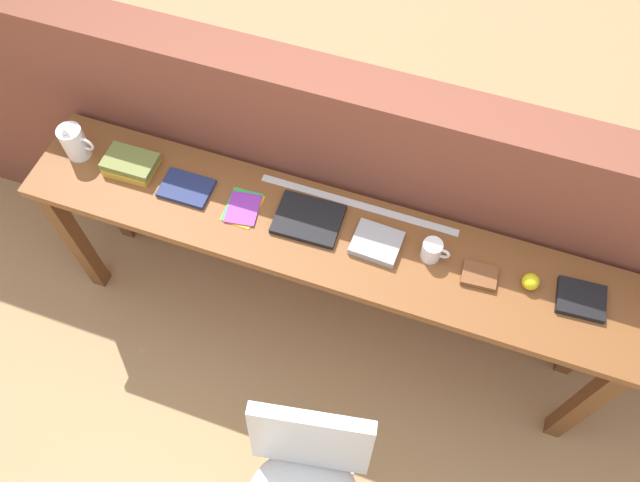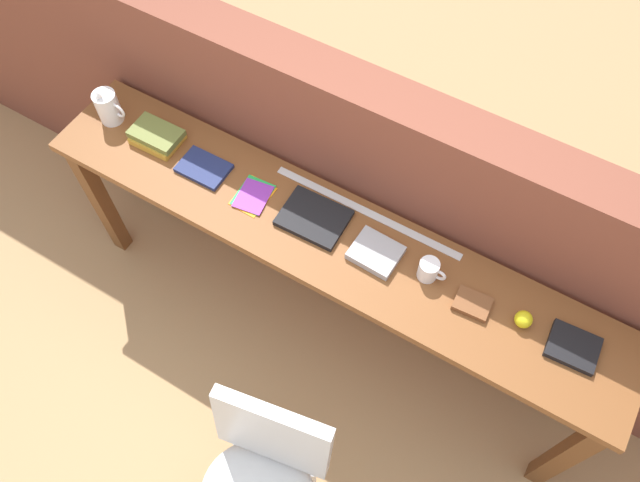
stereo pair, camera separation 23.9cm
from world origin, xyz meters
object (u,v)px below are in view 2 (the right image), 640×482
(sports_ball_small, at_px, (523,319))
(book_repair_rightmost, at_px, (573,347))
(book_open_centre, at_px, (314,218))
(pamphlet_pile_colourful, at_px, (253,196))
(mug, at_px, (429,270))
(magazine_cycling, at_px, (204,168))
(leather_journal_brown, at_px, (472,304))
(pitcher_white, at_px, (108,107))
(chair_white_moulded, at_px, (263,475))
(book_stack_leftmost, at_px, (157,136))

(sports_ball_small, relative_size, book_repair_rightmost, 0.37)
(book_open_centre, relative_size, sports_ball_small, 4.05)
(book_open_centre, height_order, book_repair_rightmost, book_repair_rightmost)
(pamphlet_pile_colourful, xyz_separation_m, mug, (0.76, 0.03, 0.04))
(magazine_cycling, distance_m, leather_journal_brown, 1.21)
(pitcher_white, relative_size, book_open_centre, 0.71)
(pamphlet_pile_colourful, relative_size, mug, 1.60)
(sports_ball_small, height_order, book_repair_rightmost, sports_ball_small)
(leather_journal_brown, distance_m, sports_ball_small, 0.18)
(pamphlet_pile_colourful, relative_size, leather_journal_brown, 1.35)
(chair_white_moulded, distance_m, mug, 0.98)
(book_open_centre, distance_m, mug, 0.50)
(pitcher_white, height_order, book_open_centre, pitcher_white)
(pitcher_white, height_order, book_repair_rightmost, pitcher_white)
(pitcher_white, bearing_deg, chair_white_moulded, -33.53)
(pitcher_white, height_order, leather_journal_brown, pitcher_white)
(book_open_centre, bearing_deg, leather_journal_brown, -3.83)
(pamphlet_pile_colourful, height_order, leather_journal_brown, leather_journal_brown)
(book_stack_leftmost, distance_m, pamphlet_pile_colourful, 0.51)
(magazine_cycling, xyz_separation_m, leather_journal_brown, (1.21, -0.00, 0.00))
(sports_ball_small, bearing_deg, book_stack_leftmost, 179.88)
(book_stack_leftmost, relative_size, book_open_centre, 0.83)
(chair_white_moulded, bearing_deg, book_repair_rightmost, 48.91)
(magazine_cycling, xyz_separation_m, sports_ball_small, (1.39, 0.02, 0.02))
(pitcher_white, distance_m, leather_journal_brown, 1.71)
(book_open_centre, distance_m, leather_journal_brown, 0.69)
(leather_journal_brown, bearing_deg, book_repair_rightmost, -0.03)
(book_open_centre, xyz_separation_m, book_repair_rightmost, (1.06, 0.00, 0.00))
(magazine_cycling, relative_size, sports_ball_small, 3.22)
(book_repair_rightmost, bearing_deg, pitcher_white, 176.40)
(pitcher_white, xyz_separation_m, book_repair_rightmost, (2.08, 0.00, -0.07))
(pitcher_white, relative_size, pamphlet_pile_colourful, 1.05)
(mug, bearing_deg, leather_journal_brown, -7.96)
(book_repair_rightmost, bearing_deg, book_open_centre, 176.39)
(pitcher_white, xyz_separation_m, leather_journal_brown, (1.71, -0.02, -0.07))
(book_stack_leftmost, xyz_separation_m, book_repair_rightmost, (1.84, -0.00, -0.02))
(book_open_centre, xyz_separation_m, mug, (0.50, 0.00, 0.03))
(chair_white_moulded, distance_m, pitcher_white, 1.64)
(leather_journal_brown, relative_size, book_repair_rightmost, 0.75)
(pitcher_white, bearing_deg, mug, 0.11)
(book_stack_leftmost, xyz_separation_m, sports_ball_small, (1.65, -0.00, 0.00))
(pitcher_white, xyz_separation_m, magazine_cycling, (0.50, -0.02, -0.07))
(book_open_centre, bearing_deg, magazine_cycling, -179.40)
(book_stack_leftmost, bearing_deg, chair_white_moulded, -39.27)
(pitcher_white, distance_m, book_stack_leftmost, 0.25)
(pamphlet_pile_colourful, bearing_deg, book_repair_rightmost, 1.38)
(pitcher_white, xyz_separation_m, book_open_centre, (1.02, 0.00, -0.07))
(book_stack_leftmost, distance_m, book_open_centre, 0.78)
(book_stack_leftmost, height_order, mug, mug)
(sports_ball_small, bearing_deg, chair_white_moulded, -123.23)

